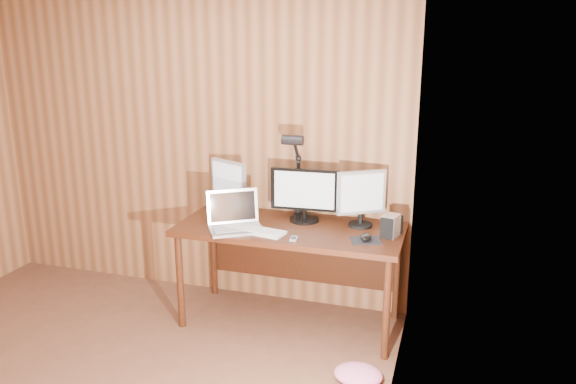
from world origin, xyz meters
The scene contains 13 objects.
desk centered at (0.93, 1.70, 0.63)m, with size 1.60×0.70×0.75m.
monitor_center centered at (0.99, 1.79, 0.95)m, with size 0.50×0.22×0.39m.
monitor_left centered at (0.38, 1.84, 0.96)m, with size 0.33×0.18×0.40m.
monitor_right centered at (1.41, 1.79, 0.97)m, with size 0.32×0.22×0.40m.
laptop centered at (0.57, 1.48, 0.81)m, with size 0.46×0.43×0.26m.
keyboard centered at (0.71, 1.46, 0.76)m, with size 0.49×0.23×0.02m.
mousepad centered at (1.49, 1.51, 0.75)m, with size 0.20×0.16×0.00m, color black.
mouse centered at (1.49, 1.51, 0.77)m, with size 0.07×0.11×0.04m, color black.
hard_drive centered at (1.63, 1.64, 0.83)m, with size 0.12×0.16×0.15m.
phone centered at (1.03, 1.39, 0.76)m, with size 0.05×0.09×0.01m.
speaker centered at (1.68, 1.73, 0.81)m, with size 0.05×0.05×0.12m, color black.
desk_lamp centered at (0.90, 1.85, 1.17)m, with size 0.15×0.22×0.67m.
fabric_pile centered at (1.55, 1.03, 0.05)m, with size 0.30×0.25×0.10m, color #D86892, non-canonical shape.
Camera 1 is at (2.02, -1.98, 2.06)m, focal length 35.00 mm.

